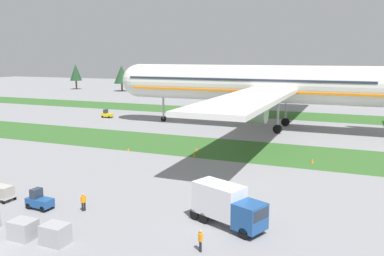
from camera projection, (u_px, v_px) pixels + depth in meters
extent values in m
cube|color=#336028|center=(188.00, 145.00, 66.63)|extent=(320.00, 14.42, 0.01)
cube|color=#336028|center=(250.00, 113.00, 103.82)|extent=(320.00, 14.42, 0.01)
cylinder|color=silver|center=(261.00, 84.00, 80.94)|extent=(55.87, 7.41, 7.35)
sphere|color=silver|center=(139.00, 80.00, 91.40)|extent=(7.21, 7.21, 7.21)
cube|color=orange|center=(261.00, 90.00, 81.17)|extent=(54.51, 7.56, 0.36)
cube|color=#283342|center=(245.00, 79.00, 82.05)|extent=(49.06, 7.48, 0.44)
cube|color=silver|center=(249.00, 99.00, 59.39)|extent=(8.90, 37.48, 0.66)
cylinder|color=#A3A3A8|center=(250.00, 110.00, 65.43)|extent=(5.45, 4.05, 4.04)
cube|color=silver|center=(295.00, 81.00, 100.20)|extent=(8.90, 37.48, 0.66)
cylinder|color=#A3A3A8|center=(285.00, 93.00, 96.00)|extent=(5.45, 4.05, 4.04)
cylinder|color=#A3A3A8|center=(163.00, 103.00, 89.94)|extent=(0.44, 0.44, 7.31)
cylinder|color=black|center=(164.00, 119.00, 90.59)|extent=(1.20, 0.42, 1.20)
cylinder|color=#A3A3A8|center=(278.00, 111.00, 76.09)|extent=(0.44, 0.44, 7.06)
cylinder|color=black|center=(277.00, 129.00, 76.71)|extent=(1.70, 0.60, 1.70)
cylinder|color=#A3A3A8|center=(286.00, 105.00, 84.12)|extent=(0.44, 0.44, 7.06)
cylinder|color=black|center=(285.00, 122.00, 84.75)|extent=(1.70, 0.60, 1.70)
cube|color=#1E4C8E|center=(40.00, 202.00, 38.99)|extent=(2.68, 1.47, 0.77)
cube|color=#283342|center=(36.00, 193.00, 39.01)|extent=(0.77, 1.14, 0.90)
cylinder|color=black|center=(51.00, 205.00, 39.15)|extent=(0.61, 0.24, 0.60)
cylinder|color=black|center=(43.00, 209.00, 38.18)|extent=(0.61, 0.24, 0.60)
cylinder|color=black|center=(38.00, 202.00, 39.93)|extent=(0.61, 0.24, 0.60)
cylinder|color=black|center=(29.00, 206.00, 38.96)|extent=(0.61, 0.24, 0.60)
cube|color=#A3A3A8|center=(3.00, 197.00, 41.24)|extent=(2.29, 1.64, 0.10)
cube|color=#ADA89E|center=(3.00, 191.00, 41.13)|extent=(2.02, 1.44, 1.10)
cylinder|color=black|center=(15.00, 198.00, 41.52)|extent=(0.41, 0.15, 0.40)
cylinder|color=black|center=(3.00, 202.00, 40.30)|extent=(0.41, 0.15, 0.40)
cylinder|color=black|center=(3.00, 195.00, 42.25)|extent=(0.41, 0.15, 0.40)
cube|color=#1E4C8E|center=(250.00, 216.00, 33.23)|extent=(2.91, 2.97, 2.20)
cube|color=#283342|center=(261.00, 215.00, 32.42)|extent=(0.87, 1.94, 0.97)
cube|color=silver|center=(219.00, 199.00, 35.45)|extent=(5.04, 3.85, 2.80)
cylinder|color=black|center=(259.00, 226.00, 33.97)|extent=(1.00, 0.64, 0.96)
cylinder|color=black|center=(244.00, 233.00, 32.58)|extent=(1.00, 0.64, 0.96)
cylinder|color=black|center=(219.00, 212.00, 37.08)|extent=(1.00, 0.64, 0.96)
cylinder|color=black|center=(204.00, 218.00, 35.68)|extent=(1.00, 0.64, 0.96)
cylinder|color=black|center=(209.00, 209.00, 37.86)|extent=(1.00, 0.64, 0.96)
cylinder|color=black|center=(194.00, 214.00, 36.46)|extent=(1.00, 0.64, 0.96)
cube|color=yellow|center=(107.00, 115.00, 96.15)|extent=(2.60, 1.30, 0.77)
cube|color=#283342|center=(106.00, 111.00, 96.15)|extent=(0.70, 1.09, 0.90)
cylinder|color=black|center=(112.00, 116.00, 96.38)|extent=(0.60, 0.20, 0.60)
cylinder|color=black|center=(109.00, 117.00, 95.38)|extent=(0.60, 0.20, 0.60)
cylinder|color=black|center=(105.00, 116.00, 97.06)|extent=(0.60, 0.20, 0.60)
cylinder|color=black|center=(103.00, 117.00, 96.06)|extent=(0.60, 0.20, 0.60)
cylinder|color=black|center=(201.00, 247.00, 30.46)|extent=(0.18, 0.18, 0.85)
cylinder|color=black|center=(200.00, 245.00, 30.67)|extent=(0.18, 0.18, 0.85)
cylinder|color=orange|center=(200.00, 237.00, 30.43)|extent=(0.36, 0.36, 0.62)
sphere|color=tan|center=(201.00, 231.00, 30.35)|extent=(0.24, 0.24, 0.24)
cylinder|color=orange|center=(201.00, 239.00, 30.21)|extent=(0.10, 0.10, 0.58)
cylinder|color=orange|center=(200.00, 236.00, 30.67)|extent=(0.10, 0.10, 0.58)
cylinder|color=black|center=(83.00, 207.00, 38.45)|extent=(0.18, 0.18, 0.85)
cylinder|color=black|center=(85.00, 206.00, 38.59)|extent=(0.18, 0.18, 0.85)
cylinder|color=orange|center=(83.00, 199.00, 38.39)|extent=(0.36, 0.36, 0.62)
sphere|color=tan|center=(83.00, 195.00, 38.31)|extent=(0.24, 0.24, 0.24)
cylinder|color=orange|center=(81.00, 200.00, 38.25)|extent=(0.10, 0.10, 0.58)
cylinder|color=orange|center=(86.00, 199.00, 38.54)|extent=(0.10, 0.10, 0.58)
cube|color=#A3A3A8|center=(23.00, 229.00, 32.66)|extent=(2.02, 1.63, 1.54)
cube|color=#A3A3A8|center=(55.00, 234.00, 31.71)|extent=(2.04, 1.65, 1.60)
cone|color=orange|center=(194.00, 155.00, 59.10)|extent=(0.44, 0.44, 0.47)
cone|color=orange|center=(128.00, 149.00, 62.84)|extent=(0.44, 0.44, 0.46)
cone|color=orange|center=(312.00, 161.00, 55.83)|extent=(0.44, 0.44, 0.55)
cone|color=orange|center=(197.00, 149.00, 62.83)|extent=(0.44, 0.44, 0.55)
cylinder|color=#4C3823|center=(76.00, 85.00, 177.52)|extent=(0.70, 0.70, 3.76)
cone|color=#1E4223|center=(76.00, 72.00, 176.57)|extent=(5.11, 5.11, 7.07)
cylinder|color=#4C3823|center=(122.00, 87.00, 167.52)|extent=(0.70, 0.70, 3.21)
cone|color=#1E4223|center=(122.00, 74.00, 166.59)|extent=(6.30, 6.30, 7.37)
cylinder|color=#4C3823|center=(170.00, 88.00, 161.12)|extent=(0.70, 0.70, 3.32)
cone|color=#1E4223|center=(170.00, 76.00, 160.28)|extent=(4.14, 4.14, 6.20)
cylinder|color=#4C3823|center=(219.00, 92.00, 149.32)|extent=(0.70, 0.70, 2.82)
cone|color=#1E4223|center=(219.00, 77.00, 148.38)|extent=(5.24, 5.24, 7.87)
cylinder|color=#4C3823|center=(278.00, 91.00, 145.01)|extent=(0.70, 0.70, 3.77)
cone|color=#1E4223|center=(278.00, 75.00, 143.99)|extent=(3.83, 3.83, 7.81)
cylinder|color=#4C3823|center=(349.00, 96.00, 132.90)|extent=(0.70, 0.70, 3.22)
cone|color=#1E4223|center=(350.00, 80.00, 132.01)|extent=(4.01, 4.01, 6.80)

